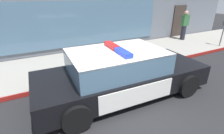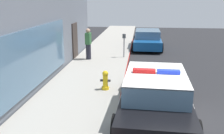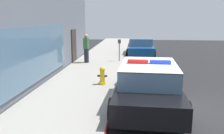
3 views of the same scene
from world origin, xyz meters
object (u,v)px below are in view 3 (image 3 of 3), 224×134
Objects in this scene: police_cruiser at (148,84)px; car_down_street at (141,47)px; fire_hydrant at (102,76)px; pedestrian_on_sidewalk at (86,48)px; parking_meter at (119,46)px.

police_cruiser is 1.17× the size of car_down_street.
fire_hydrant is at bearing 169.47° from car_down_street.
pedestrian_on_sidewalk reaches higher than police_cruiser.
police_cruiser is at bearing 122.28° from pedestrian_on_sidewalk.
car_down_street is (8.96, -1.74, 0.13)m from fire_hydrant.
police_cruiser is 10.62m from car_down_street.
parking_meter reaches higher than car_down_street.
pedestrian_on_sidewalk reaches higher than car_down_street.
pedestrian_on_sidewalk is at bearing 110.49° from parking_meter.
pedestrian_on_sidewalk reaches higher than parking_meter.
parking_meter is (5.39, -0.33, 0.58)m from fire_hydrant.
pedestrian_on_sidewalk reaches higher than fire_hydrant.
parking_meter is at bearing -3.54° from fire_hydrant.
fire_hydrant is 9.12m from car_down_street.
pedestrian_on_sidewalk is 2.06m from parking_meter.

